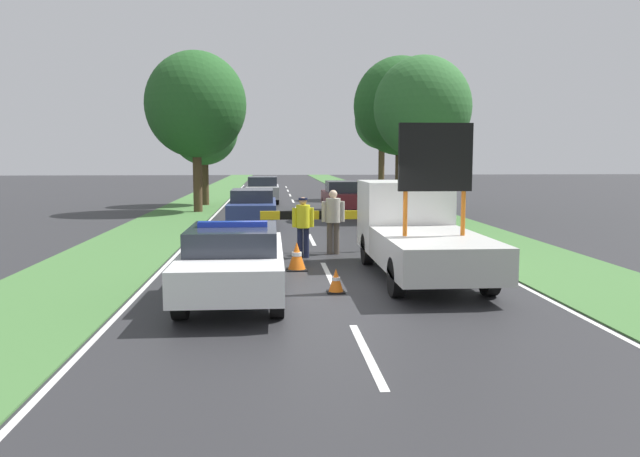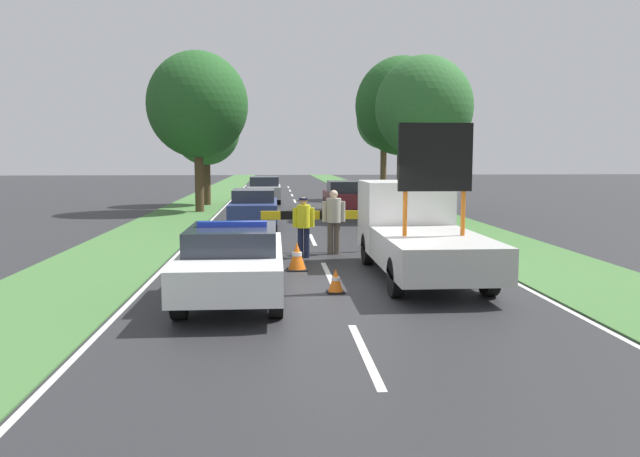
{
  "view_description": "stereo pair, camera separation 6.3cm",
  "coord_description": "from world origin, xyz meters",
  "views": [
    {
      "loc": [
        -1.27,
        -12.15,
        2.66
      ],
      "look_at": [
        -0.22,
        1.32,
        1.1
      ],
      "focal_mm": 35.0,
      "sensor_mm": 36.0,
      "label": 1
    },
    {
      "loc": [
        -1.2,
        -12.15,
        2.66
      ],
      "look_at": [
        -0.22,
        1.32,
        1.1
      ],
      "focal_mm": 35.0,
      "sensor_mm": 36.0,
      "label": 2
    }
  ],
  "objects": [
    {
      "name": "queued_car_wagon_maroon",
      "position": [
        2.1,
        17.4,
        0.77
      ],
      "size": [
        1.72,
        4.51,
        1.51
      ],
      "rotation": [
        0.0,
        0.0,
        3.14
      ],
      "color": "maroon",
      "rests_on": "ground"
    },
    {
      "name": "traffic_cone_centre_front",
      "position": [
        -0.02,
        -0.18,
        0.24
      ],
      "size": [
        0.34,
        0.34,
        0.48
      ],
      "color": "black",
      "rests_on": "ground"
    },
    {
      "name": "queued_car_sedan_silver",
      "position": [
        -1.79,
        23.91,
        0.78
      ],
      "size": [
        1.83,
        4.4,
        1.52
      ],
      "rotation": [
        0.0,
        0.0,
        3.14
      ],
      "color": "#B2B2B7",
      "rests_on": "ground"
    },
    {
      "name": "police_officer",
      "position": [
        -0.45,
        4.15,
        0.95
      ],
      "size": [
        0.58,
        0.37,
        1.6
      ],
      "rotation": [
        0.0,
        0.0,
        3.61
      ],
      "color": "#191E38",
      "rests_on": "ground"
    },
    {
      "name": "ground_plane",
      "position": [
        0.0,
        0.0,
        0.0
      ],
      "size": [
        160.0,
        160.0,
        0.0
      ],
      "primitive_type": "plane",
      "color": "#28282B"
    },
    {
      "name": "queued_car_hatch_blue",
      "position": [
        -1.99,
        11.3,
        0.76
      ],
      "size": [
        1.73,
        4.45,
        1.45
      ],
      "rotation": [
        0.0,
        0.0,
        3.14
      ],
      "color": "navy",
      "rests_on": "ground"
    },
    {
      "name": "work_truck",
      "position": [
        1.99,
        1.7,
        1.01
      ],
      "size": [
        2.05,
        5.77,
        3.32
      ],
      "rotation": [
        0.0,
        0.0,
        3.15
      ],
      "color": "white",
      "rests_on": "ground"
    },
    {
      "name": "road_barrier",
      "position": [
        0.04,
        5.11,
        0.97
      ],
      "size": [
        3.27,
        0.08,
        1.16
      ],
      "rotation": [
        0.0,
        0.0,
        -0.13
      ],
      "color": "black",
      "rests_on": "ground"
    },
    {
      "name": "traffic_cone_near_police",
      "position": [
        -0.69,
        2.34,
        0.33
      ],
      "size": [
        0.49,
        0.49,
        0.67
      ],
      "color": "black",
      "rests_on": "ground"
    },
    {
      "name": "grass_verge_right",
      "position": [
        5.53,
        20.0,
        0.01
      ],
      "size": [
        3.11,
        120.0,
        0.03
      ],
      "color": "#427038",
      "rests_on": "ground"
    },
    {
      "name": "roadside_tree_near_right",
      "position": [
        -4.81,
        18.15,
        5.1
      ],
      "size": [
        4.76,
        4.76,
        7.62
      ],
      "color": "#4C3823",
      "rests_on": "ground"
    },
    {
      "name": "roadside_tree_near_left",
      "position": [
        -4.91,
        22.44,
        4.12
      ],
      "size": [
        3.69,
        3.69,
        6.08
      ],
      "color": "#4C3823",
      "rests_on": "ground"
    },
    {
      "name": "police_car",
      "position": [
        -1.99,
        -0.49,
        0.74
      ],
      "size": [
        1.83,
        4.95,
        1.47
      ],
      "rotation": [
        0.0,
        0.0,
        -0.03
      ],
      "color": "white",
      "rests_on": "ground"
    },
    {
      "name": "lane_markings",
      "position": [
        0.0,
        14.73,
        0.0
      ],
      "size": [
        7.86,
        64.42,
        0.01
      ],
      "color": "silver",
      "rests_on": "ground"
    },
    {
      "name": "pedestrian_civilian",
      "position": [
        0.4,
        4.71,
        1.03
      ],
      "size": [
        0.63,
        0.4,
        1.76
      ],
      "rotation": [
        0.0,
        0.0,
        -0.48
      ],
      "color": "brown",
      "rests_on": "ground"
    },
    {
      "name": "utility_pole",
      "position": [
        5.14,
        15.29,
        3.37
      ],
      "size": [
        1.2,
        0.2,
        6.51
      ],
      "color": "#473828",
      "rests_on": "ground"
    },
    {
      "name": "roadside_tree_mid_right",
      "position": [
        4.97,
        18.02,
        5.08
      ],
      "size": [
        4.52,
        4.52,
        7.47
      ],
      "color": "#4C3823",
      "rests_on": "ground"
    },
    {
      "name": "roadside_tree_far_left",
      "position": [
        5.14,
        14.28,
        4.72
      ],
      "size": [
        4.14,
        4.14,
        6.91
      ],
      "color": "#4C3823",
      "rests_on": "ground"
    },
    {
      "name": "grass_verge_left",
      "position": [
        -5.53,
        20.0,
        0.01
      ],
      "size": [
        3.11,
        120.0,
        0.03
      ],
      "color": "#427038",
      "rests_on": "ground"
    },
    {
      "name": "roadside_tree_mid_left",
      "position": [
        5.56,
        26.43,
        4.84
      ],
      "size": [
        3.35,
        3.35,
        6.65
      ],
      "color": "#4C3823",
      "rests_on": "ground"
    }
  ]
}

